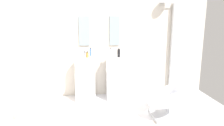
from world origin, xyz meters
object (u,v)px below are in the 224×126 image
lounge_chair (169,98)px  towel_rack (18,88)px  soap_bottle_blue (90,52)px  soap_bottle_grey (85,55)px  shower_column (173,47)px  pedestal_sink_left (85,78)px  pedestal_sink_right (116,77)px  soap_bottle_white (111,52)px  soap_bottle_amber (87,55)px  soap_bottle_black (119,53)px

lounge_chair → towel_rack: 2.48m
lounge_chair → soap_bottle_blue: soap_bottle_blue is taller
towel_rack → soap_bottle_grey: bearing=39.9°
shower_column → towel_rack: (-3.00, -1.20, -0.45)m
pedestal_sink_left → lounge_chair: bearing=-34.5°
soap_bottle_grey → pedestal_sink_left: bearing=94.4°
pedestal_sink_right → towel_rack: pedestal_sink_right is taller
towel_rack → soap_bottle_blue: bearing=41.8°
shower_column → soap_bottle_blue: shower_column is taller
soap_bottle_white → soap_bottle_amber: bearing=-165.8°
pedestal_sink_right → soap_bottle_black: soap_bottle_black is taller
towel_rack → soap_bottle_grey: (1.03, 0.86, 0.36)m
shower_column → soap_bottle_amber: size_ratio=16.92×
lounge_chair → pedestal_sink_right: bearing=128.4°
soap_bottle_black → pedestal_sink_right: bearing=102.4°
pedestal_sink_right → soap_bottle_blue: size_ratio=5.73×
lounge_chair → soap_bottle_amber: 1.75m
lounge_chair → soap_bottle_white: bearing=131.8°
soap_bottle_grey → soap_bottle_white: (0.54, 0.14, 0.02)m
soap_bottle_amber → soap_bottle_grey: bearing=-158.7°
soap_bottle_amber → pedestal_sink_left: bearing=116.8°
soap_bottle_white → pedestal_sink_left: bearing=-179.0°
pedestal_sink_left → soap_bottle_grey: 0.53m
soap_bottle_white → soap_bottle_blue: 0.42m
pedestal_sink_left → lounge_chair: (1.44, -0.99, -0.13)m
pedestal_sink_right → soap_bottle_black: 0.56m
shower_column → soap_bottle_black: shower_column is taller
pedestal_sink_right → towel_rack: (-1.68, -1.00, 0.15)m
pedestal_sink_left → soap_bottle_white: 0.76m
pedestal_sink_left → pedestal_sink_right: bearing=0.0°
pedestal_sink_right → soap_bottle_white: bearing=175.3°
pedestal_sink_right → shower_column: (1.33, 0.20, 0.60)m
soap_bottle_white → lounge_chair: bearing=-48.2°
pedestal_sink_right → soap_bottle_white: (-0.11, 0.01, 0.53)m
soap_bottle_blue → lounge_chair: bearing=-37.7°
soap_bottle_black → soap_bottle_grey: bearing=178.7°
soap_bottle_grey → towel_rack: bearing=-140.1°
soap_bottle_black → soap_bottle_blue: (-0.56, 0.18, 0.00)m
lounge_chair → shower_column: bearing=65.4°
soap_bottle_black → lounge_chair: bearing=-48.2°
soap_bottle_grey → soap_bottle_white: 0.55m
soap_bottle_black → towel_rack: bearing=-153.7°
pedestal_sink_right → soap_bottle_amber: 0.79m
soap_bottle_amber → shower_column: bearing=9.4°
pedestal_sink_right → soap_bottle_grey: 0.83m
shower_column → towel_rack: bearing=-158.3°
pedestal_sink_right → soap_bottle_white: size_ratio=5.94×
soap_bottle_grey → soap_bottle_blue: (0.11, 0.16, 0.03)m
soap_bottle_grey → soap_bottle_amber: size_ratio=1.06×
pedestal_sink_left → soap_bottle_grey: (0.01, -0.13, 0.51)m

